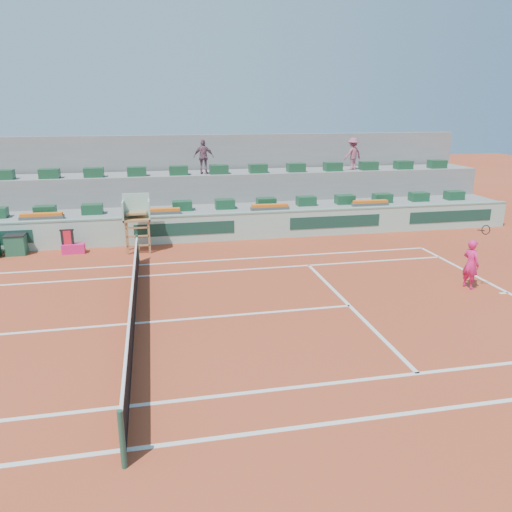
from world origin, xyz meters
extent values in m
plane|color=#98361D|center=(0.00, 0.00, 0.00)|extent=(90.00, 90.00, 0.00)
cube|color=gray|center=(0.00, 10.70, 0.60)|extent=(36.00, 4.00, 1.20)
cube|color=gray|center=(0.00, 12.30, 1.30)|extent=(36.00, 2.40, 2.60)
cube|color=gray|center=(0.00, 13.90, 2.20)|extent=(36.00, 0.40, 4.40)
cube|color=#E21D6C|center=(-2.64, 7.68, 0.20)|extent=(0.90, 0.40, 0.40)
imported|color=#744D5D|center=(3.26, 11.75, 3.45)|extent=(1.06, 0.63, 1.69)
imported|color=#9C4E62|center=(11.17, 11.94, 3.43)|extent=(1.22, 0.95, 1.66)
cube|color=silver|center=(11.88, 0.00, 0.01)|extent=(0.12, 10.97, 0.01)
cube|color=silver|center=(0.00, -5.49, 0.01)|extent=(23.77, 0.12, 0.01)
cube|color=silver|center=(0.00, 5.49, 0.01)|extent=(23.77, 0.12, 0.01)
cube|color=silver|center=(0.00, -4.12, 0.01)|extent=(23.77, 0.12, 0.01)
cube|color=silver|center=(0.00, 4.12, 0.01)|extent=(23.77, 0.12, 0.01)
cube|color=silver|center=(6.40, 0.00, 0.01)|extent=(0.12, 8.23, 0.01)
cube|color=silver|center=(0.00, 0.00, 0.01)|extent=(12.80, 0.12, 0.01)
cube|color=silver|center=(11.73, 0.00, 0.01)|extent=(0.30, 0.12, 0.01)
cube|color=black|center=(0.00, 0.00, 0.46)|extent=(0.03, 11.87, 0.92)
cube|color=white|center=(0.00, 0.00, 0.95)|extent=(0.06, 11.87, 0.07)
cylinder|color=#1D4534|center=(0.00, -5.94, 0.55)|extent=(0.10, 0.10, 1.10)
cylinder|color=#1D4534|center=(0.00, 5.94, 0.55)|extent=(0.10, 0.10, 1.10)
cube|color=#97BEAC|center=(0.00, 8.50, 0.60)|extent=(36.00, 0.30, 1.20)
cube|color=gray|center=(0.00, 8.50, 1.23)|extent=(36.00, 0.34, 0.06)
cube|color=#14392D|center=(2.00, 8.34, 0.65)|extent=(4.40, 0.02, 0.56)
cube|color=#14392D|center=(9.00, 8.34, 0.65)|extent=(4.40, 0.02, 0.56)
cube|color=#14392D|center=(15.00, 8.34, 0.65)|extent=(4.40, 0.02, 0.56)
cube|color=olive|center=(-0.45, 7.05, 0.68)|extent=(0.08, 0.08, 1.35)
cube|color=olive|center=(0.45, 7.05, 0.68)|extent=(0.08, 0.08, 1.35)
cube|color=olive|center=(-0.45, 7.75, 0.68)|extent=(0.08, 0.08, 1.35)
cube|color=olive|center=(0.45, 7.75, 0.68)|extent=(0.08, 0.08, 1.35)
cube|color=olive|center=(0.00, 7.40, 1.39)|extent=(1.10, 0.90, 0.08)
cube|color=#97BEAC|center=(0.00, 7.78, 1.90)|extent=(1.10, 0.08, 1.00)
cube|color=#97BEAC|center=(-0.52, 7.40, 1.75)|extent=(0.06, 0.90, 0.80)
cube|color=#97BEAC|center=(0.52, 7.40, 1.75)|extent=(0.06, 0.90, 0.80)
cube|color=olive|center=(0.00, 7.50, 1.63)|extent=(0.80, 0.60, 0.08)
cube|color=olive|center=(0.00, 7.05, 0.35)|extent=(0.90, 0.08, 0.06)
cube|color=olive|center=(0.00, 7.05, 0.75)|extent=(0.90, 0.08, 0.06)
cube|color=olive|center=(0.00, 7.05, 1.10)|extent=(0.90, 0.08, 0.06)
cube|color=#174528|center=(-4.00, 9.80, 1.42)|extent=(0.90, 0.60, 0.44)
cube|color=#174528|center=(-2.00, 9.80, 1.42)|extent=(0.90, 0.60, 0.44)
cube|color=#174528|center=(0.00, 9.80, 1.42)|extent=(0.90, 0.60, 0.44)
cube|color=#174528|center=(2.00, 9.80, 1.42)|extent=(0.90, 0.60, 0.44)
cube|color=#174528|center=(4.00, 9.80, 1.42)|extent=(0.90, 0.60, 0.44)
cube|color=#174528|center=(6.00, 9.80, 1.42)|extent=(0.90, 0.60, 0.44)
cube|color=#174528|center=(8.00, 9.80, 1.42)|extent=(0.90, 0.60, 0.44)
cube|color=#174528|center=(10.00, 9.80, 1.42)|extent=(0.90, 0.60, 0.44)
cube|color=#174528|center=(12.00, 9.80, 1.42)|extent=(0.90, 0.60, 0.44)
cube|color=#174528|center=(14.00, 9.80, 1.42)|extent=(0.90, 0.60, 0.44)
cube|color=#174528|center=(16.00, 9.80, 1.42)|extent=(0.90, 0.60, 0.44)
cube|color=#174528|center=(-6.00, 11.70, 2.82)|extent=(0.90, 0.60, 0.44)
cube|color=#174528|center=(-4.00, 11.70, 2.82)|extent=(0.90, 0.60, 0.44)
cube|color=#174528|center=(-2.00, 11.70, 2.82)|extent=(0.90, 0.60, 0.44)
cube|color=#174528|center=(0.00, 11.70, 2.82)|extent=(0.90, 0.60, 0.44)
cube|color=#174528|center=(2.00, 11.70, 2.82)|extent=(0.90, 0.60, 0.44)
cube|color=#174528|center=(4.00, 11.70, 2.82)|extent=(0.90, 0.60, 0.44)
cube|color=#174528|center=(6.00, 11.70, 2.82)|extent=(0.90, 0.60, 0.44)
cube|color=#174528|center=(8.00, 11.70, 2.82)|extent=(0.90, 0.60, 0.44)
cube|color=#174528|center=(10.00, 11.70, 2.82)|extent=(0.90, 0.60, 0.44)
cube|color=#174528|center=(12.00, 11.70, 2.82)|extent=(0.90, 0.60, 0.44)
cube|color=#174528|center=(14.00, 11.70, 2.82)|extent=(0.90, 0.60, 0.44)
cube|color=#174528|center=(16.00, 11.70, 2.82)|extent=(0.90, 0.60, 0.44)
cube|color=#4A4A4A|center=(-4.00, 9.00, 1.28)|extent=(1.80, 0.36, 0.16)
cube|color=#E35D13|center=(-4.00, 9.00, 1.42)|extent=(1.70, 0.32, 0.12)
cube|color=#4A4A4A|center=(1.00, 9.00, 1.28)|extent=(1.80, 0.36, 0.16)
cube|color=#E35D13|center=(1.00, 9.00, 1.42)|extent=(1.70, 0.32, 0.12)
cube|color=#4A4A4A|center=(6.00, 9.00, 1.28)|extent=(1.80, 0.36, 0.16)
cube|color=#E35D13|center=(6.00, 9.00, 1.42)|extent=(1.70, 0.32, 0.12)
cube|color=#4A4A4A|center=(11.00, 9.00, 1.28)|extent=(1.80, 0.36, 0.16)
cube|color=#E35D13|center=(11.00, 9.00, 1.42)|extent=(1.70, 0.32, 0.12)
cube|color=#1A4E35|center=(-4.90, 7.97, 0.40)|extent=(0.76, 0.65, 0.80)
cube|color=black|center=(-4.90, 7.97, 0.82)|extent=(0.81, 0.70, 0.04)
cube|color=black|center=(-3.03, 7.67, 0.50)|extent=(0.09, 0.09, 1.00)
cube|color=black|center=(-2.63, 7.67, 0.50)|extent=(0.09, 0.09, 1.00)
cube|color=black|center=(-2.83, 7.67, 1.00)|extent=(0.56, 0.07, 0.06)
cube|color=red|center=(-2.83, 7.65, 0.70)|extent=(0.41, 0.04, 0.56)
imported|color=#E21D6C|center=(10.90, 0.71, 0.83)|extent=(0.54, 0.69, 1.66)
cylinder|color=black|center=(10.90, 0.41, 2.05)|extent=(0.03, 0.35, 0.09)
torus|color=black|center=(10.90, 0.19, 2.12)|extent=(0.31, 0.08, 0.31)
camera|label=1|loc=(0.75, -13.25, 5.83)|focal=35.00mm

